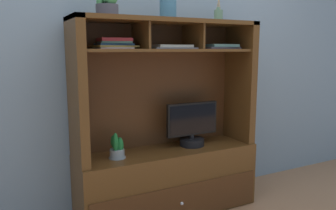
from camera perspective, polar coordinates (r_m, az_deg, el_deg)
back_wall at (r=2.68m, az=-2.34°, el=12.66°), size 6.00×0.02×2.80m
media_console at (r=2.60m, az=-0.09°, el=-8.43°), size 1.39×0.43×1.46m
tv_monitor at (r=2.64m, az=4.11°, el=-3.81°), size 0.44×0.19×0.34m
potted_orchid at (r=2.38m, az=-8.66°, el=-7.30°), size 0.12×0.12×0.19m
magazine_stack_left at (r=2.34m, az=-9.17°, el=10.21°), size 0.30×0.24×0.07m
magazine_stack_centre at (r=2.66m, az=8.51°, el=9.76°), size 0.32×0.24×0.04m
magazine_stack_right at (r=2.47m, az=0.51°, el=9.83°), size 0.34×0.22×0.03m
diffuser_bottle at (r=2.73m, az=8.55°, el=14.84°), size 0.07×0.07×0.25m
potted_succulent at (r=2.29m, az=-10.30°, el=16.38°), size 0.17×0.17×0.18m
ceramic_vase at (r=2.48m, az=-0.03°, el=16.37°), size 0.13×0.13×0.17m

